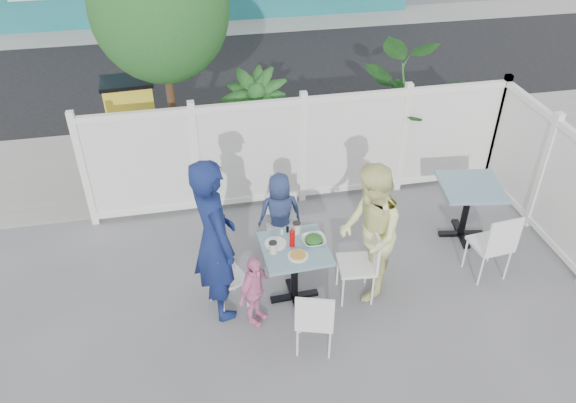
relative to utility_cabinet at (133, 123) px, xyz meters
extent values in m
plane|color=slate|center=(2.24, -4.00, -0.66)|extent=(80.00, 80.00, 0.00)
cube|color=gray|center=(2.24, -0.20, -0.66)|extent=(24.00, 2.60, 0.01)
cube|color=black|center=(2.24, 3.50, -0.66)|extent=(24.00, 5.00, 0.01)
cube|color=gray|center=(2.24, 6.60, -0.66)|extent=(24.00, 1.60, 0.01)
cube|color=white|center=(2.34, -1.60, 0.16)|extent=(5.80, 0.04, 1.40)
cube|color=white|center=(2.34, -1.60, 0.90)|extent=(5.86, 0.08, 0.08)
cube|color=white|center=(2.34, -1.60, -0.60)|extent=(5.86, 0.08, 0.12)
cube|color=white|center=(5.24, -3.40, 0.16)|extent=(0.04, 3.60, 1.40)
cube|color=white|center=(5.24, -3.40, -0.60)|extent=(0.08, 3.66, 0.12)
cylinder|color=#382316|center=(0.64, -0.70, 0.54)|extent=(0.12, 0.12, 2.40)
ellipsoid|color=#195221|center=(0.64, -0.70, 1.94)|extent=(1.80, 1.62, 1.98)
cube|color=yellow|center=(0.00, 0.00, 0.00)|extent=(0.74, 0.55, 1.32)
imported|color=#195221|center=(1.77, -0.90, 0.19)|extent=(1.27, 1.27, 1.70)
imported|color=#195221|center=(4.05, -1.00, 0.25)|extent=(2.16, 2.16, 1.82)
cube|color=teal|center=(1.82, -3.55, 0.08)|extent=(0.75, 0.75, 0.04)
cylinder|color=black|center=(1.82, -3.55, -0.29)|extent=(0.08, 0.08, 0.70)
cube|color=black|center=(1.82, -3.55, -0.64)|extent=(0.57, 0.10, 0.04)
cube|color=black|center=(1.82, -3.55, -0.64)|extent=(0.10, 0.57, 0.04)
cube|color=teal|center=(4.24, -2.84, 0.11)|extent=(0.87, 0.87, 0.04)
cylinder|color=black|center=(4.24, -2.84, -0.27)|extent=(0.09, 0.09, 0.73)
cube|color=black|center=(4.24, -2.84, -0.64)|extent=(0.60, 0.18, 0.04)
cube|color=black|center=(4.24, -2.84, -0.64)|extent=(0.18, 0.60, 0.04)
cube|color=white|center=(1.07, -3.50, -0.26)|extent=(0.48, 0.49, 0.04)
cube|color=white|center=(0.91, -3.56, -0.03)|extent=(0.17, 0.36, 0.41)
cylinder|color=white|center=(1.15, -3.29, -0.46)|extent=(0.02, 0.02, 0.41)
cylinder|color=white|center=(1.27, -3.59, -0.46)|extent=(0.02, 0.02, 0.41)
cylinder|color=white|center=(0.87, -3.40, -0.46)|extent=(0.02, 0.02, 0.41)
cylinder|color=white|center=(0.99, -3.71, -0.46)|extent=(0.02, 0.02, 0.41)
cube|color=white|center=(2.51, -3.63, -0.21)|extent=(0.44, 0.46, 0.04)
cube|color=white|center=(2.70, -3.65, 0.04)|extent=(0.07, 0.42, 0.45)
cylinder|color=white|center=(2.32, -3.79, -0.44)|extent=(0.02, 0.02, 0.45)
cylinder|color=white|center=(2.36, -3.44, -0.44)|extent=(0.02, 0.02, 0.45)
cylinder|color=white|center=(2.66, -3.83, -0.44)|extent=(0.02, 0.02, 0.45)
cylinder|color=white|center=(2.70, -3.47, -0.44)|extent=(0.02, 0.02, 0.45)
cube|color=white|center=(1.83, -2.77, -0.25)|extent=(0.42, 0.40, 0.04)
cube|color=white|center=(1.85, -2.60, -0.03)|extent=(0.38, 0.07, 0.41)
cylinder|color=white|center=(1.97, -2.94, -0.46)|extent=(0.02, 0.02, 0.41)
cylinder|color=white|center=(1.65, -2.91, -0.46)|extent=(0.02, 0.02, 0.41)
cylinder|color=white|center=(2.01, -2.64, -0.46)|extent=(0.02, 0.02, 0.41)
cylinder|color=white|center=(1.68, -2.60, -0.46)|extent=(0.02, 0.02, 0.41)
cube|color=white|center=(1.88, -4.29, -0.25)|extent=(0.48, 0.46, 0.04)
cube|color=white|center=(1.83, -4.45, -0.02)|extent=(0.37, 0.14, 0.41)
cylinder|color=white|center=(1.77, -4.09, -0.46)|extent=(0.02, 0.02, 0.41)
cylinder|color=white|center=(2.08, -4.19, -0.46)|extent=(0.02, 0.02, 0.41)
cylinder|color=white|center=(1.67, -4.38, -0.46)|extent=(0.02, 0.02, 0.41)
cylinder|color=white|center=(1.99, -4.48, -0.46)|extent=(0.02, 0.02, 0.41)
cube|color=white|center=(4.17, -3.59, -0.21)|extent=(0.46, 0.44, 0.04)
cube|color=white|center=(4.19, -3.78, 0.04)|extent=(0.42, 0.07, 0.45)
cylinder|color=white|center=(3.98, -3.43, -0.44)|extent=(0.02, 0.02, 0.45)
cylinder|color=white|center=(4.34, -3.40, -0.44)|extent=(0.02, 0.02, 0.45)
cylinder|color=white|center=(4.01, -3.77, -0.44)|extent=(0.02, 0.02, 0.45)
cylinder|color=white|center=(4.37, -3.74, -0.44)|extent=(0.02, 0.02, 0.45)
imported|color=navy|center=(0.96, -3.53, 0.31)|extent=(0.65, 0.81, 1.94)
imported|color=#F2F359|center=(2.65, -3.58, 0.18)|extent=(0.77, 0.92, 1.68)
imported|color=navy|center=(1.82, -2.64, -0.11)|extent=(0.54, 0.35, 1.11)
imported|color=pink|center=(1.32, -3.81, -0.22)|extent=(0.51, 0.53, 0.89)
cylinder|color=white|center=(1.82, -3.71, 0.10)|extent=(0.22, 0.22, 0.01)
cylinder|color=white|center=(1.62, -3.46, 0.11)|extent=(0.24, 0.24, 0.02)
imported|color=white|center=(2.04, -3.52, 0.13)|extent=(0.26, 0.26, 0.06)
cylinder|color=beige|center=(1.57, -3.59, 0.16)|extent=(0.09, 0.09, 0.13)
cylinder|color=beige|center=(1.89, -3.31, 0.16)|extent=(0.09, 0.09, 0.13)
cylinder|color=#A90405|center=(1.79, -3.52, 0.19)|extent=(0.06, 0.06, 0.19)
cylinder|color=white|center=(1.72, -3.30, 0.13)|extent=(0.03, 0.03, 0.06)
cylinder|color=black|center=(1.79, -3.27, 0.13)|extent=(0.03, 0.03, 0.07)
camera|label=1|loc=(0.82, -8.16, 4.00)|focal=35.00mm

